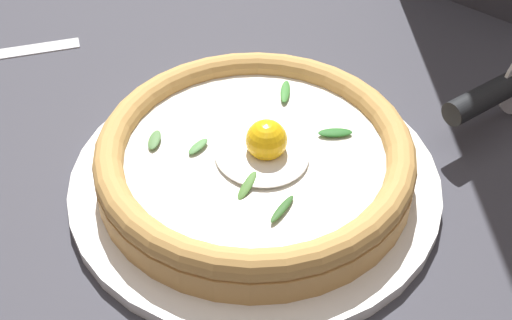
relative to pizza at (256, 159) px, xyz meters
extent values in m
cube|color=#37373F|center=(0.00, 0.04, -0.05)|extent=(2.40, 2.40, 0.03)
cylinder|color=white|center=(0.00, 0.00, -0.03)|extent=(0.31, 0.31, 0.01)
cylinder|color=tan|center=(0.00, 0.00, -0.01)|extent=(0.26, 0.26, 0.02)
torus|color=tan|center=(0.00, 0.00, 0.01)|extent=(0.26, 0.26, 0.02)
cylinder|color=white|center=(0.00, 0.00, 0.00)|extent=(0.21, 0.21, 0.00)
ellipsoid|color=white|center=(-0.01, 0.00, 0.01)|extent=(0.08, 0.07, 0.01)
sphere|color=yellow|center=(-0.01, -0.01, 0.02)|extent=(0.03, 0.03, 0.03)
ellipsoid|color=#246223|center=(-0.02, -0.07, 0.01)|extent=(0.02, 0.03, 0.00)
ellipsoid|color=#497A33|center=(-0.03, 0.03, 0.01)|extent=(0.02, 0.03, 0.01)
ellipsoid|color=#4E7C42|center=(0.06, 0.06, 0.01)|extent=(0.02, 0.02, 0.00)
ellipsoid|color=#508A48|center=(0.03, 0.04, 0.01)|extent=(0.02, 0.02, 0.00)
ellipsoid|color=#397E33|center=(0.05, -0.06, 0.01)|extent=(0.03, 0.03, 0.00)
ellipsoid|color=#2E5A25|center=(-0.06, 0.02, 0.01)|extent=(0.02, 0.03, 0.00)
cylinder|color=black|center=(-0.05, -0.20, 0.01)|extent=(0.03, 0.09, 0.02)
cube|color=silver|center=(0.30, 0.10, -0.03)|extent=(0.05, 0.13, 0.00)
camera|label=1|loc=(-0.35, 0.22, 0.39)|focal=49.94mm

